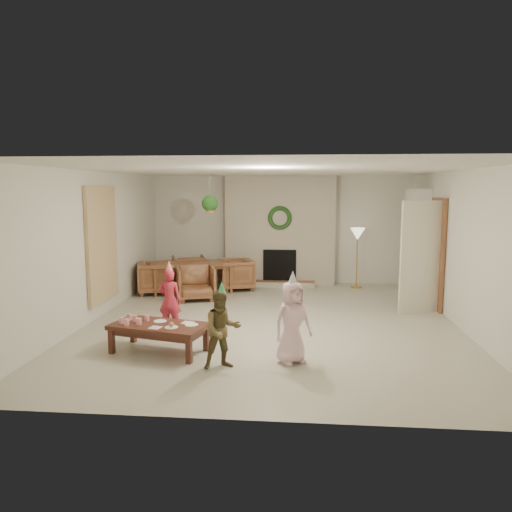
# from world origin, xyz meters

# --- Properties ---
(floor) EXTENTS (7.00, 7.00, 0.00)m
(floor) POSITION_xyz_m (0.00, 0.00, 0.00)
(floor) COLOR #B7B29E
(floor) RESTS_ON ground
(ceiling) EXTENTS (7.00, 7.00, 0.00)m
(ceiling) POSITION_xyz_m (0.00, 0.00, 2.50)
(ceiling) COLOR white
(ceiling) RESTS_ON wall_back
(wall_back) EXTENTS (7.00, 0.00, 7.00)m
(wall_back) POSITION_xyz_m (0.00, 3.50, 1.25)
(wall_back) COLOR silver
(wall_back) RESTS_ON floor
(wall_front) EXTENTS (7.00, 0.00, 7.00)m
(wall_front) POSITION_xyz_m (0.00, -3.50, 1.25)
(wall_front) COLOR silver
(wall_front) RESTS_ON floor
(wall_left) EXTENTS (0.00, 7.00, 7.00)m
(wall_left) POSITION_xyz_m (-3.00, 0.00, 1.25)
(wall_left) COLOR silver
(wall_left) RESTS_ON floor
(wall_right) EXTENTS (0.00, 7.00, 7.00)m
(wall_right) POSITION_xyz_m (3.00, 0.00, 1.25)
(wall_right) COLOR silver
(wall_right) RESTS_ON floor
(fireplace_mass) EXTENTS (2.50, 0.40, 2.50)m
(fireplace_mass) POSITION_xyz_m (0.00, 3.30, 1.25)
(fireplace_mass) COLOR #551C16
(fireplace_mass) RESTS_ON floor
(fireplace_hearth) EXTENTS (1.60, 0.30, 0.12)m
(fireplace_hearth) POSITION_xyz_m (0.00, 2.95, 0.06)
(fireplace_hearth) COLOR brown
(fireplace_hearth) RESTS_ON floor
(fireplace_firebox) EXTENTS (0.75, 0.12, 0.75)m
(fireplace_firebox) POSITION_xyz_m (0.00, 3.12, 0.45)
(fireplace_firebox) COLOR black
(fireplace_firebox) RESTS_ON floor
(fireplace_wreath) EXTENTS (0.54, 0.10, 0.54)m
(fireplace_wreath) POSITION_xyz_m (0.00, 3.07, 1.55)
(fireplace_wreath) COLOR #184118
(fireplace_wreath) RESTS_ON fireplace_mass
(floor_lamp_base) EXTENTS (0.25, 0.25, 0.03)m
(floor_lamp_base) POSITION_xyz_m (1.73, 3.00, 0.01)
(floor_lamp_base) COLOR gold
(floor_lamp_base) RESTS_ON floor
(floor_lamp_post) EXTENTS (0.03, 0.03, 1.21)m
(floor_lamp_post) POSITION_xyz_m (1.73, 3.00, 0.63)
(floor_lamp_post) COLOR gold
(floor_lamp_post) RESTS_ON floor
(floor_lamp_shade) EXTENTS (0.32, 0.32, 0.27)m
(floor_lamp_shade) POSITION_xyz_m (1.73, 3.00, 1.21)
(floor_lamp_shade) COLOR beige
(floor_lamp_shade) RESTS_ON floor_lamp_post
(bookshelf_carcass) EXTENTS (0.30, 1.00, 2.20)m
(bookshelf_carcass) POSITION_xyz_m (2.84, 2.30, 1.10)
(bookshelf_carcass) COLOR white
(bookshelf_carcass) RESTS_ON floor
(bookshelf_shelf_a) EXTENTS (0.30, 0.92, 0.03)m
(bookshelf_shelf_a) POSITION_xyz_m (2.82, 2.30, 0.45)
(bookshelf_shelf_a) COLOR white
(bookshelf_shelf_a) RESTS_ON bookshelf_carcass
(bookshelf_shelf_b) EXTENTS (0.30, 0.92, 0.03)m
(bookshelf_shelf_b) POSITION_xyz_m (2.82, 2.30, 0.85)
(bookshelf_shelf_b) COLOR white
(bookshelf_shelf_b) RESTS_ON bookshelf_carcass
(bookshelf_shelf_c) EXTENTS (0.30, 0.92, 0.03)m
(bookshelf_shelf_c) POSITION_xyz_m (2.82, 2.30, 1.25)
(bookshelf_shelf_c) COLOR white
(bookshelf_shelf_c) RESTS_ON bookshelf_carcass
(bookshelf_shelf_d) EXTENTS (0.30, 0.92, 0.03)m
(bookshelf_shelf_d) POSITION_xyz_m (2.82, 2.30, 1.65)
(bookshelf_shelf_d) COLOR white
(bookshelf_shelf_d) RESTS_ON bookshelf_carcass
(books_row_lower) EXTENTS (0.20, 0.40, 0.24)m
(books_row_lower) POSITION_xyz_m (2.80, 2.15, 0.59)
(books_row_lower) COLOR maroon
(books_row_lower) RESTS_ON bookshelf_shelf_a
(books_row_mid) EXTENTS (0.20, 0.44, 0.24)m
(books_row_mid) POSITION_xyz_m (2.80, 2.35, 0.99)
(books_row_mid) COLOR #274990
(books_row_mid) RESTS_ON bookshelf_shelf_b
(books_row_upper) EXTENTS (0.20, 0.36, 0.22)m
(books_row_upper) POSITION_xyz_m (2.80, 2.20, 1.38)
(books_row_upper) COLOR #C6892A
(books_row_upper) RESTS_ON bookshelf_shelf_c
(door_frame) EXTENTS (0.05, 0.86, 2.04)m
(door_frame) POSITION_xyz_m (2.96, 1.20, 1.02)
(door_frame) COLOR brown
(door_frame) RESTS_ON floor
(door_leaf) EXTENTS (0.77, 0.32, 2.00)m
(door_leaf) POSITION_xyz_m (2.58, 0.82, 1.00)
(door_leaf) COLOR beige
(door_leaf) RESTS_ON floor
(curtain_panel) EXTENTS (0.06, 1.20, 2.00)m
(curtain_panel) POSITION_xyz_m (-2.96, 0.20, 1.25)
(curtain_panel) COLOR beige
(curtain_panel) RESTS_ON wall_left
(dining_table) EXTENTS (1.96, 1.47, 0.61)m
(dining_table) POSITION_xyz_m (-1.84, 2.23, 0.31)
(dining_table) COLOR brown
(dining_table) RESTS_ON floor
(dining_chair_near) EXTENTS (0.92, 0.93, 0.68)m
(dining_chair_near) POSITION_xyz_m (-1.61, 1.50, 0.34)
(dining_chair_near) COLOR brown
(dining_chair_near) RESTS_ON floor
(dining_chair_far) EXTENTS (0.92, 0.93, 0.68)m
(dining_chair_far) POSITION_xyz_m (-2.08, 2.96, 0.34)
(dining_chair_far) COLOR brown
(dining_chair_far) RESTS_ON floor
(dining_chair_left) EXTENTS (0.93, 0.92, 0.68)m
(dining_chair_left) POSITION_xyz_m (-2.57, 1.99, 0.34)
(dining_chair_left) COLOR brown
(dining_chair_left) RESTS_ON floor
(dining_chair_right) EXTENTS (0.93, 0.92, 0.68)m
(dining_chair_right) POSITION_xyz_m (-0.93, 2.53, 0.34)
(dining_chair_right) COLOR brown
(dining_chair_right) RESTS_ON floor
(hanging_plant_cord) EXTENTS (0.01, 0.01, 0.70)m
(hanging_plant_cord) POSITION_xyz_m (-1.30, 1.50, 2.15)
(hanging_plant_cord) COLOR tan
(hanging_plant_cord) RESTS_ON ceiling
(hanging_plant_pot) EXTENTS (0.16, 0.16, 0.12)m
(hanging_plant_pot) POSITION_xyz_m (-1.30, 1.50, 1.80)
(hanging_plant_pot) COLOR #AE7538
(hanging_plant_pot) RESTS_ON hanging_plant_cord
(hanging_plant_foliage) EXTENTS (0.32, 0.32, 0.32)m
(hanging_plant_foliage) POSITION_xyz_m (-1.30, 1.50, 1.92)
(hanging_plant_foliage) COLOR #194717
(hanging_plant_foliage) RESTS_ON hanging_plant_pot
(coffee_table_top) EXTENTS (1.39, 0.92, 0.06)m
(coffee_table_top) POSITION_xyz_m (-1.43, -1.65, 0.36)
(coffee_table_top) COLOR #4D2619
(coffee_table_top) RESTS_ON floor
(coffee_table_apron) EXTENTS (1.27, 0.80, 0.08)m
(coffee_table_apron) POSITION_xyz_m (-1.43, -1.65, 0.29)
(coffee_table_apron) COLOR #4D2619
(coffee_table_apron) RESTS_ON floor
(coffee_leg_fl) EXTENTS (0.08, 0.08, 0.33)m
(coffee_leg_fl) POSITION_xyz_m (-2.06, -1.76, 0.17)
(coffee_leg_fl) COLOR #4D2619
(coffee_leg_fl) RESTS_ON floor
(coffee_leg_fr) EXTENTS (0.08, 0.08, 0.33)m
(coffee_leg_fr) POSITION_xyz_m (-0.94, -2.04, 0.17)
(coffee_leg_fr) COLOR #4D2619
(coffee_leg_fr) RESTS_ON floor
(coffee_leg_bl) EXTENTS (0.08, 0.08, 0.33)m
(coffee_leg_bl) POSITION_xyz_m (-1.93, -1.26, 0.17)
(coffee_leg_bl) COLOR #4D2619
(coffee_leg_bl) RESTS_ON floor
(coffee_leg_br) EXTENTS (0.08, 0.08, 0.33)m
(coffee_leg_br) POSITION_xyz_m (-0.81, -1.53, 0.17)
(coffee_leg_br) COLOR #4D2619
(coffee_leg_br) RESTS_ON floor
(cup_a) EXTENTS (0.08, 0.08, 0.09)m
(cup_a) POSITION_xyz_m (-1.95, -1.67, 0.44)
(cup_a) COLOR white
(cup_a) RESTS_ON coffee_table_top
(cup_b) EXTENTS (0.08, 0.08, 0.09)m
(cup_b) POSITION_xyz_m (-1.90, -1.48, 0.44)
(cup_b) COLOR white
(cup_b) RESTS_ON coffee_table_top
(cup_c) EXTENTS (0.08, 0.08, 0.09)m
(cup_c) POSITION_xyz_m (-1.84, -1.75, 0.44)
(cup_c) COLOR white
(cup_c) RESTS_ON coffee_table_top
(cup_d) EXTENTS (0.08, 0.08, 0.09)m
(cup_d) POSITION_xyz_m (-1.80, -1.56, 0.44)
(cup_d) COLOR white
(cup_d) RESTS_ON coffee_table_top
(cup_e) EXTENTS (0.08, 0.08, 0.09)m
(cup_e) POSITION_xyz_m (-1.69, -1.71, 0.44)
(cup_e) COLOR white
(cup_e) RESTS_ON coffee_table_top
(cup_f) EXTENTS (0.08, 0.08, 0.09)m
(cup_f) POSITION_xyz_m (-1.64, -1.52, 0.44)
(cup_f) COLOR white
(cup_f) RESTS_ON coffee_table_top
(plate_a) EXTENTS (0.21, 0.21, 0.01)m
(plate_a) POSITION_xyz_m (-1.45, -1.52, 0.40)
(plate_a) COLOR white
(plate_a) RESTS_ON coffee_table_top
(plate_b) EXTENTS (0.21, 0.21, 0.01)m
(plate_b) POSITION_xyz_m (-1.22, -1.80, 0.40)
(plate_b) COLOR white
(plate_b) RESTS_ON coffee_table_top
(plate_c) EXTENTS (0.21, 0.21, 0.01)m
(plate_c) POSITION_xyz_m (-0.98, -1.66, 0.40)
(plate_c) COLOR white
(plate_c) RESTS_ON coffee_table_top
(food_scoop) EXTENTS (0.08, 0.08, 0.07)m
(food_scoop) POSITION_xyz_m (-1.22, -1.80, 0.43)
(food_scoop) COLOR tan
(food_scoop) RESTS_ON plate_b
(napkin_left) EXTENTS (0.18, 0.18, 0.01)m
(napkin_left) POSITION_xyz_m (-1.43, -1.83, 0.40)
(napkin_left) COLOR #ECAEC0
(napkin_left) RESTS_ON coffee_table_top
(napkin_right) EXTENTS (0.18, 0.18, 0.01)m
(napkin_right) POSITION_xyz_m (-1.06, -1.56, 0.40)
(napkin_right) COLOR #ECAEC0
(napkin_right) RESTS_ON coffee_table_top
(child_red) EXTENTS (0.37, 0.25, 0.98)m
(child_red) POSITION_xyz_m (-1.54, -0.67, 0.49)
(child_red) COLOR #BC283A
(child_red) RESTS_ON floor
(party_hat_red) EXTENTS (0.17, 0.17, 0.19)m
(party_hat_red) POSITION_xyz_m (-1.54, -0.67, 1.02)
(party_hat_red) COLOR #F8B652
(party_hat_red) RESTS_ON child_red
(child_plaid) EXTENTS (0.58, 0.53, 0.98)m
(child_plaid) POSITION_xyz_m (-0.49, -2.15, 0.49)
(child_plaid) COLOR brown
(child_plaid) RESTS_ON floor
(party_hat_plaid) EXTENTS (0.12, 0.12, 0.16)m
(party_hat_plaid) POSITION_xyz_m (-0.49, -2.15, 1.01)
(party_hat_plaid) COLOR #50BA6C
(party_hat_plaid) RESTS_ON child_plaid
(child_pink) EXTENTS (0.61, 0.56, 1.05)m
(child_pink) POSITION_xyz_m (0.37, -1.88, 0.53)
(child_pink) COLOR #FBC9D6
(child_pink) RESTS_ON floor
(party_hat_pink) EXTENTS (0.18, 0.18, 0.19)m
(party_hat_pink) POSITION_xyz_m (0.37, -1.88, 1.10)
(party_hat_pink) COLOR silver
(party_hat_pink) RESTS_ON child_pink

